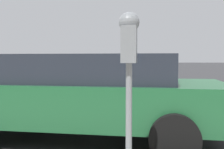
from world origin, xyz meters
TOP-DOWN VIEW (x-y plane):
  - ground_plane at (0.00, 0.00)m, footprint 220.00×220.00m
  - parking_meter at (-2.67, -0.91)m, footprint 0.21×0.19m
  - car_green at (-0.94, -0.06)m, footprint 1.99×4.54m

SIDE VIEW (x-z plane):
  - ground_plane at x=0.00m, z-range 0.00..0.00m
  - car_green at x=-0.94m, z-range 0.05..1.44m
  - parking_meter at x=-2.67m, z-range 0.56..2.17m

